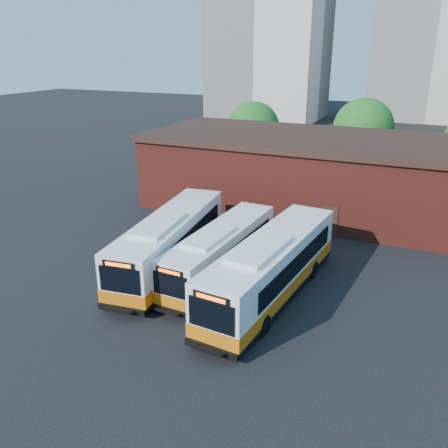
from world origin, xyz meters
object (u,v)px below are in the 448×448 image
at_px(bus_mideast, 220,254).
at_px(bus_east, 271,270).
at_px(bus_midwest, 170,244).
at_px(transit_worker, 247,331).

height_order(bus_mideast, bus_east, bus_east).
distance_m(bus_midwest, bus_east, 7.26).
distance_m(bus_midwest, transit_worker, 9.93).
distance_m(bus_midwest, bus_mideast, 3.44).
height_order(bus_midwest, bus_east, bus_east).
height_order(bus_midwest, transit_worker, bus_midwest).
distance_m(bus_east, transit_worker, 5.16).
relative_size(bus_midwest, bus_east, 0.98).
height_order(bus_midwest, bus_mideast, bus_midwest).
bearing_deg(bus_midwest, bus_east, -15.16).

